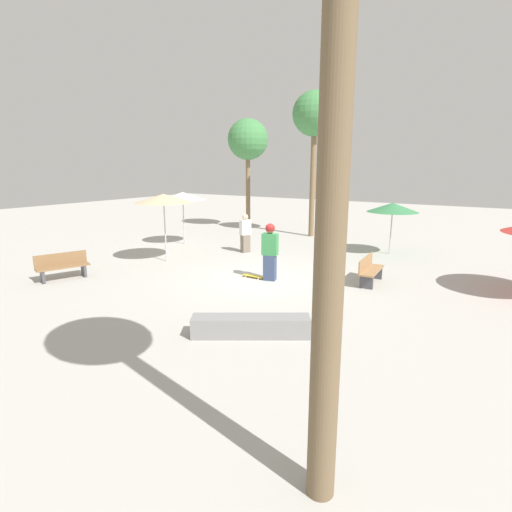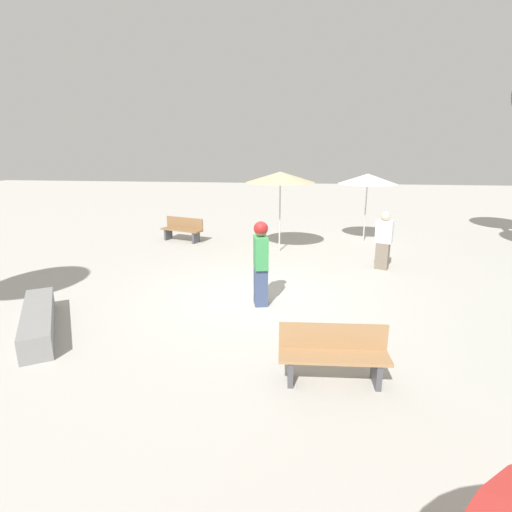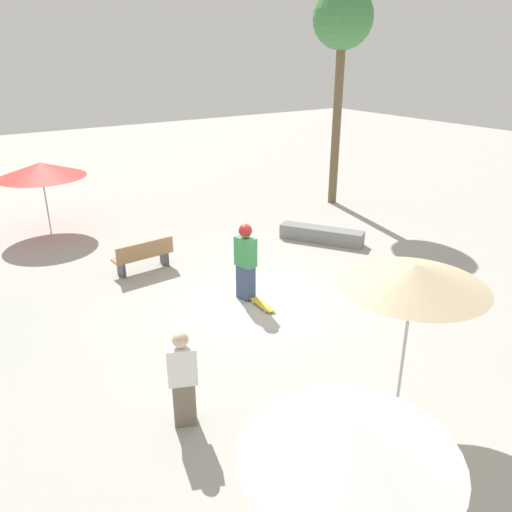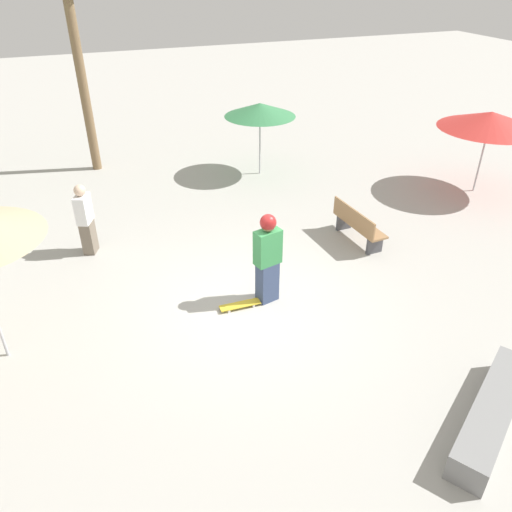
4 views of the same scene
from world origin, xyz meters
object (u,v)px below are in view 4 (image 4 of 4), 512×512
Objects in this scene: shade_umbrella_green at (260,110)px; shade_umbrella_red at (490,120)px; bystander_watching at (85,220)px; skateboard at (240,305)px; bench_near at (358,225)px; concrete_ledge at (492,413)px; skater_main at (268,256)px.

shade_umbrella_red reaches higher than shade_umbrella_green.
shade_umbrella_red is at bearing -68.70° from bystander_watching.
bystander_watching is at bearing 119.62° from shade_umbrella_green.
bench_near reaches higher than skateboard.
shade_umbrella_red reaches higher than concrete_ledge.
bystander_watching is at bearing 34.89° from concrete_ledge.
shade_umbrella_green reaches higher than bench_near.
skateboard is 0.49× the size of bench_near.
bench_near is 6.15m from bystander_watching.
concrete_ledge is at bearing -121.70° from bystander_watching.
concrete_ledge is 8.91m from shade_umbrella_red.
bench_near is at bearing -167.23° from skater_main.
shade_umbrella_red is at bearing -39.92° from concrete_ledge.
shade_umbrella_green is at bearing -2.00° from concrete_ledge.
skater_main is 0.76× the size of concrete_ledge.
bench_near is 0.60× the size of shade_umbrella_red.
shade_umbrella_red is (-3.39, -5.25, 0.07)m from shade_umbrella_green.
bystander_watching reaches higher than skateboard.
shade_umbrella_red reaches higher than bystander_watching.
shade_umbrella_red is at bearing -122.90° from shade_umbrella_green.
skater_main is 8.02m from shade_umbrella_red.
shade_umbrella_green is at bearing -36.98° from bystander_watching.
skateboard is 0.38× the size of shade_umbrella_green.
concrete_ledge is 5.45m from bench_near.
shade_umbrella_green is (6.12, -2.23, 0.95)m from skater_main.
skater_main is 0.69× the size of shade_umbrella_red.
bench_near is 0.99× the size of bystander_watching.
shade_umbrella_green is 6.25m from shade_umbrella_red.
bystander_watching is (-3.01, 5.29, -1.13)m from shade_umbrella_green.
shade_umbrella_green is at bearing -113.38° from skateboard.
bench_near reaches higher than concrete_ledge.
shade_umbrella_red is (1.33, -4.65, 1.60)m from bench_near.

